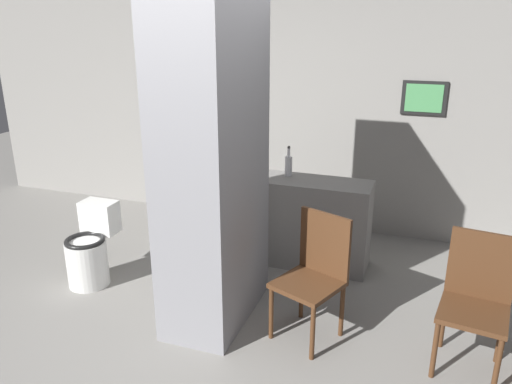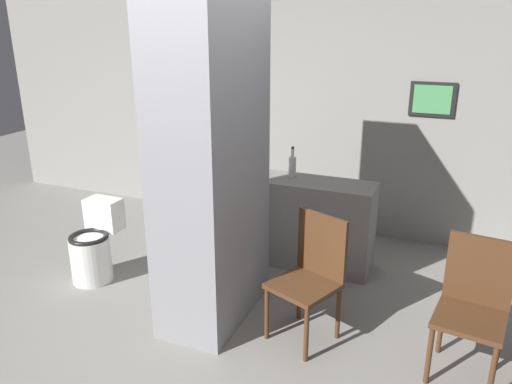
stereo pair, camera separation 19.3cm
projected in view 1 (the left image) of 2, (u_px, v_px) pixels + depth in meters
ground_plane at (179, 346)px, 3.72m from camera, size 14.00×14.00×0.00m
wall_back at (282, 113)px, 5.63m from camera, size 8.00×0.09×2.60m
pillar_center at (213, 161)px, 3.72m from camera, size 0.58×1.03×2.60m
counter_shelf at (312, 223)px, 4.84m from camera, size 1.10×0.44×0.86m
toilet at (90, 250)px, 4.54m from camera, size 0.37×0.53×0.72m
chair_near_pillar at (315, 271)px, 3.72m from camera, size 0.57×0.57×0.96m
chair_by_doorway at (476, 297)px, 3.37m from camera, size 0.49×0.49×0.96m
bicycle at (221, 221)px, 5.11m from camera, size 1.62×0.42×0.71m
bottle_tall at (289, 165)px, 4.82m from camera, size 0.07×0.07×0.30m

